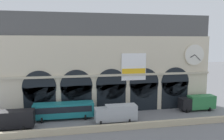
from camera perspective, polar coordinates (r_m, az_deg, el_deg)
name	(u,v)px	position (r m, az deg, el deg)	size (l,w,h in m)	color
ground_plane	(117,121)	(41.20, 1.18, -13.01)	(200.00, 200.00, 0.00)	slate
quay_parapet_wall	(122,127)	(37.16, 2.63, -14.49)	(90.00, 0.70, 1.04)	#BCAD8C
station_building	(110,65)	(45.85, -0.64, 1.41)	(43.02, 4.64, 19.89)	beige
box_truck_west	(11,119)	(40.46, -24.72, -11.55)	(7.50, 2.91, 3.12)	black
bus_midwest	(64,110)	(42.35, -12.35, -10.07)	(11.00, 3.25, 3.10)	#19727A
box_truck_center	(116,113)	(39.96, 1.11, -11.09)	(7.50, 2.91, 3.12)	#ADB2B7
box_truck_east	(197,102)	(49.89, 21.27, -7.83)	(7.50, 2.91, 3.12)	black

